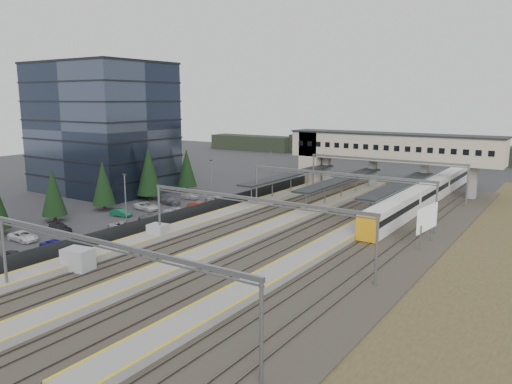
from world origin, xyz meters
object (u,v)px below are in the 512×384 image
Objects in this scene: relay_cabin_near at (78,260)px; footbridge at (377,149)px; train at (427,193)px; office_building at (102,128)px; relay_cabin_far at (158,232)px; billboard at (427,220)px.

footbridge reaches higher than relay_cabin_near.
train is (21.26, 53.79, 0.72)m from relay_cabin_near.
footbridge is at bearing 34.47° from office_building.
relay_cabin_far is at bearing -30.63° from office_building.
train is at bearing 61.06° from relay_cabin_far.
office_building is 48.99m from relay_cabin_near.
footbridge is at bearing 118.87° from billboard.
office_building reaches higher than footbridge.
billboard is at bearing -61.13° from footbridge.
relay_cabin_near is 57.84m from train.
train is (56.00, 21.04, -10.26)m from office_building.
relay_cabin_far is 0.41× the size of billboard.
relay_cabin_far is (33.43, -19.79, -11.16)m from office_building.
billboard is at bearing 28.40° from relay_cabin_far.
footbridge reaches higher than relay_cabin_far.
relay_cabin_far is at bearing -151.60° from billboard.
relay_cabin_near is at bearing -98.13° from footbridge.
relay_cabin_far is at bearing 95.80° from relay_cabin_near.
billboard is (27.75, 28.67, 2.19)m from relay_cabin_near.
train is at bearing -36.06° from footbridge.
office_building is 0.43× the size of train.
office_building is 63.24m from billboard.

